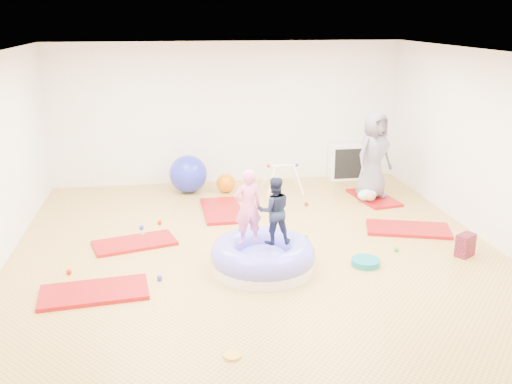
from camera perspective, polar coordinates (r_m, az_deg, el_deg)
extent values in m
cube|color=tan|center=(8.06, 0.33, -6.75)|extent=(7.00, 8.00, 0.01)
cube|color=silver|center=(7.37, 0.36, 13.54)|extent=(7.00, 8.00, 0.01)
cube|color=white|center=(11.48, -2.83, 7.86)|extent=(7.00, 0.01, 2.80)
cube|color=white|center=(3.95, 9.72, -11.57)|extent=(7.00, 0.01, 2.80)
cube|color=white|center=(8.83, 23.43, 3.55)|extent=(0.01, 8.00, 2.80)
cube|color=#AA0300|center=(7.38, -15.88, -9.62)|extent=(1.36, 0.78, 0.05)
cube|color=#AA0300|center=(8.73, -12.05, -5.01)|extent=(1.31, 0.89, 0.05)
cube|color=#AA0300|center=(9.94, -3.38, -1.84)|extent=(0.70, 1.34, 0.06)
cube|color=#AA0300|center=(9.39, 14.97, -3.60)|extent=(1.43, 1.00, 0.05)
cube|color=#AA0300|center=(10.83, 11.68, -0.57)|extent=(0.75, 1.24, 0.05)
cylinder|color=white|center=(7.74, 0.69, -7.16)|extent=(1.37, 1.37, 0.16)
torus|color=#6C6AF2|center=(7.69, 0.70, -6.19)|extent=(1.42, 1.42, 0.38)
ellipsoid|color=#6C6AF2|center=(7.72, 0.70, -6.79)|extent=(0.75, 0.75, 0.34)
imported|color=pink|center=(7.46, -0.82, -1.16)|extent=(0.42, 0.31, 1.03)
imported|color=#192139|center=(7.50, 1.84, -1.51)|extent=(0.45, 0.35, 0.92)
imported|color=slate|center=(10.59, 11.69, 3.64)|extent=(0.92, 0.80, 1.59)
ellipsoid|color=silver|center=(10.55, 11.05, -0.28)|extent=(0.36, 0.23, 0.21)
sphere|color=tan|center=(10.40, 11.36, -0.42)|extent=(0.17, 0.17, 0.17)
sphere|color=green|center=(8.54, 13.86, -5.58)|extent=(0.07, 0.07, 0.07)
sphere|color=#242DC6|center=(7.54, -9.62, -8.47)|extent=(0.07, 0.07, 0.07)
sphere|color=#242DC6|center=(9.29, -11.38, -3.50)|extent=(0.07, 0.07, 0.07)
sphere|color=#BA170A|center=(10.27, 5.05, -1.20)|extent=(0.07, 0.07, 0.07)
sphere|color=green|center=(8.99, -11.27, -4.23)|extent=(0.07, 0.07, 0.07)
sphere|color=green|center=(8.77, 4.99, -4.50)|extent=(0.07, 0.07, 0.07)
sphere|color=#BA170A|center=(9.47, -9.62, -3.00)|extent=(0.07, 0.07, 0.07)
sphere|color=#BA170A|center=(8.00, -18.21, -7.60)|extent=(0.07, 0.07, 0.07)
sphere|color=#242DC6|center=(11.00, -6.79, 1.80)|extent=(0.72, 0.72, 0.72)
sphere|color=orange|center=(10.98, -3.03, 0.90)|extent=(0.37, 0.37, 0.37)
cylinder|color=white|center=(10.63, 1.54, 1.01)|extent=(0.21, 0.22, 0.56)
cylinder|color=white|center=(11.09, 1.10, 1.70)|extent=(0.21, 0.22, 0.56)
cylinder|color=white|center=(10.73, 4.29, 1.13)|extent=(0.21, 0.22, 0.56)
cylinder|color=white|center=(11.18, 3.75, 1.81)|extent=(0.21, 0.22, 0.56)
cylinder|color=white|center=(10.84, 2.69, 2.67)|extent=(0.55, 0.03, 0.03)
sphere|color=#BA170A|center=(10.79, 1.27, 2.61)|extent=(0.07, 0.07, 0.07)
sphere|color=#242DC6|center=(10.90, 4.10, 2.72)|extent=(0.07, 0.07, 0.07)
cube|color=white|center=(12.00, 9.07, 3.01)|extent=(0.73, 0.35, 0.73)
cube|color=black|center=(11.84, 9.32, 2.81)|extent=(0.62, 0.02, 0.62)
cube|color=white|center=(11.95, 9.15, 2.95)|extent=(0.02, 0.25, 0.64)
cube|color=white|center=(11.95, 9.15, 2.95)|extent=(0.64, 0.25, 0.02)
cylinder|color=#0F7785|center=(8.01, 10.91, -6.91)|extent=(0.40, 0.40, 0.09)
cube|color=#AF2746|center=(8.64, 20.20, -5.01)|extent=(0.33, 0.30, 0.33)
cylinder|color=gold|center=(5.96, -2.41, -16.03)|extent=(0.18, 0.18, 0.03)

